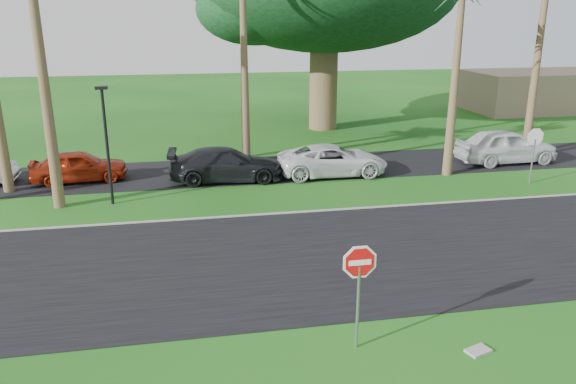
% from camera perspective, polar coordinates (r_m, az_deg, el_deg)
% --- Properties ---
extents(ground, '(120.00, 120.00, 0.00)m').
position_cam_1_polar(ground, '(15.68, 1.84, -9.74)').
color(ground, '#134812').
rests_on(ground, ground).
extents(road, '(120.00, 8.00, 0.02)m').
position_cam_1_polar(road, '(17.43, 0.41, -6.75)').
color(road, black).
rests_on(road, ground).
extents(parking_strip, '(120.00, 5.00, 0.02)m').
position_cam_1_polar(parking_strip, '(27.23, -3.87, 2.25)').
color(parking_strip, black).
rests_on(parking_strip, ground).
extents(curb, '(120.00, 0.12, 0.06)m').
position_cam_1_polar(curb, '(21.12, -1.72, -2.24)').
color(curb, gray).
rests_on(curb, ground).
extents(stop_sign_near, '(1.05, 0.07, 2.62)m').
position_cam_1_polar(stop_sign_near, '(12.42, 7.23, -8.44)').
color(stop_sign_near, gray).
rests_on(stop_sign_near, ground).
extents(stop_sign_far, '(1.05, 0.07, 2.62)m').
position_cam_1_polar(stop_sign_far, '(26.88, 23.75, 4.46)').
color(stop_sign_far, gray).
rests_on(stop_sign_far, ground).
extents(streetlight_right, '(0.45, 0.25, 4.64)m').
position_cam_1_polar(streetlight_right, '(22.73, -17.97, 5.20)').
color(streetlight_right, black).
rests_on(streetlight_right, ground).
extents(building_far, '(10.00, 6.00, 3.00)m').
position_cam_1_polar(building_far, '(48.30, 23.80, 9.35)').
color(building_far, gray).
rests_on(building_far, ground).
extents(car_red, '(4.31, 2.10, 1.42)m').
position_cam_1_polar(car_red, '(26.80, -20.48, 2.46)').
color(car_red, maroon).
rests_on(car_red, ground).
extents(car_dark, '(5.21, 2.33, 1.48)m').
position_cam_1_polar(car_dark, '(25.39, -6.29, 2.76)').
color(car_dark, black).
rests_on(car_dark, ground).
extents(car_minivan, '(5.10, 2.38, 1.41)m').
position_cam_1_polar(car_minivan, '(26.24, 4.58, 3.22)').
color(car_minivan, silver).
rests_on(car_minivan, ground).
extents(car_pickup, '(5.10, 2.19, 1.72)m').
position_cam_1_polar(car_pickup, '(30.38, 21.28, 4.35)').
color(car_pickup, silver).
rests_on(car_pickup, ground).
extents(utility_slab, '(0.63, 0.51, 0.06)m').
position_cam_1_polar(utility_slab, '(13.69, 18.76, -15.02)').
color(utility_slab, gray).
rests_on(utility_slab, ground).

